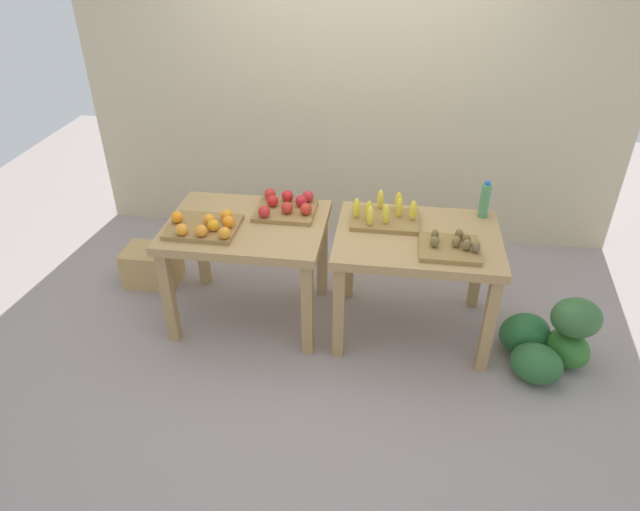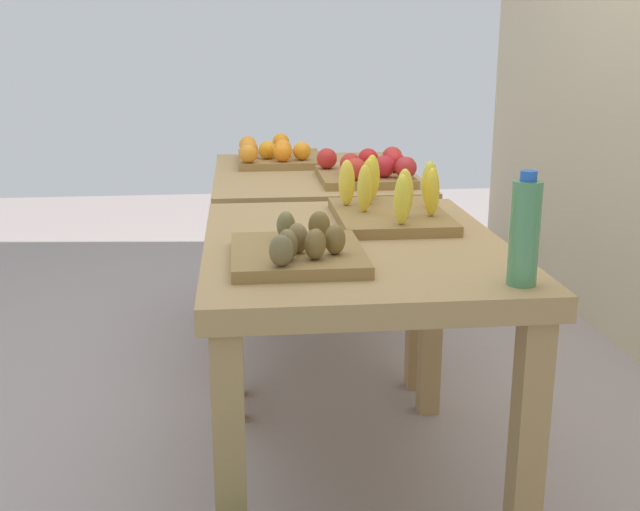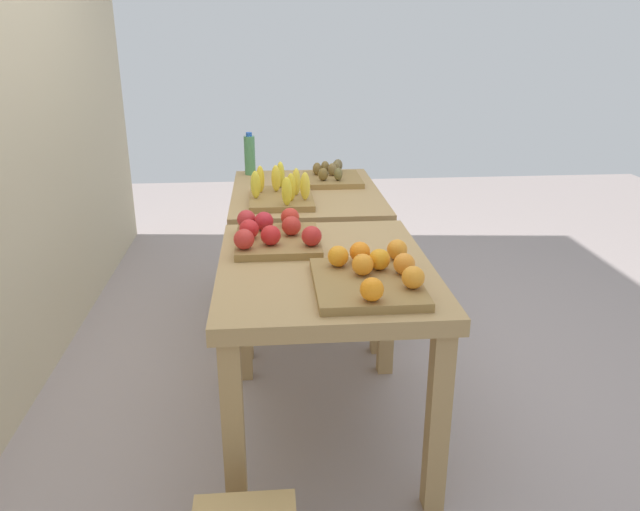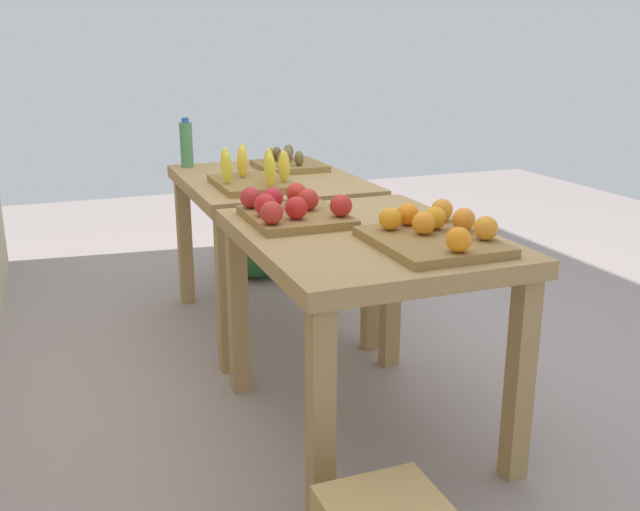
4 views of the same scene
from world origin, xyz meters
name	(u,v)px [view 4 (image 4 of 4)]	position (x,y,z in m)	size (l,w,h in m)	color
ground_plane	(309,366)	(0.00, 0.00, 0.00)	(8.00, 8.00, 0.00)	gray
display_table_left	(364,262)	(-0.56, 0.00, 0.64)	(1.04, 0.80, 0.75)	#AA8653
display_table_right	(269,199)	(0.56, 0.00, 0.64)	(1.04, 0.80, 0.75)	#AA8653
orange_bin	(434,233)	(-0.78, -0.14, 0.79)	(0.46, 0.37, 0.11)	olive
apple_bin	(292,209)	(-0.32, 0.18, 0.80)	(0.41, 0.37, 0.11)	olive
banana_crate	(253,177)	(0.34, 0.14, 0.80)	(0.44, 0.32, 0.17)	olive
kiwi_bin	(288,163)	(0.75, -0.16, 0.78)	(0.36, 0.32, 0.10)	olive
water_bottle	(186,144)	(0.98, 0.31, 0.87)	(0.07, 0.07, 0.25)	#4C8C59
watermelon_pile	(265,241)	(1.43, -0.23, 0.19)	(0.64, 0.63, 0.50)	#31712A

